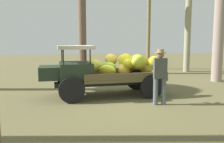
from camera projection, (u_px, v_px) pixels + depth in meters
name	position (u px, v px, depth m)	size (l,w,h in m)	color
ground_plane	(108.00, 96.00, 8.90)	(60.00, 60.00, 0.00)	brown
truck	(104.00, 70.00, 8.80)	(4.54, 2.03, 1.87)	#213022
farmer	(160.00, 73.00, 7.53)	(0.52, 0.49, 1.78)	#545F66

